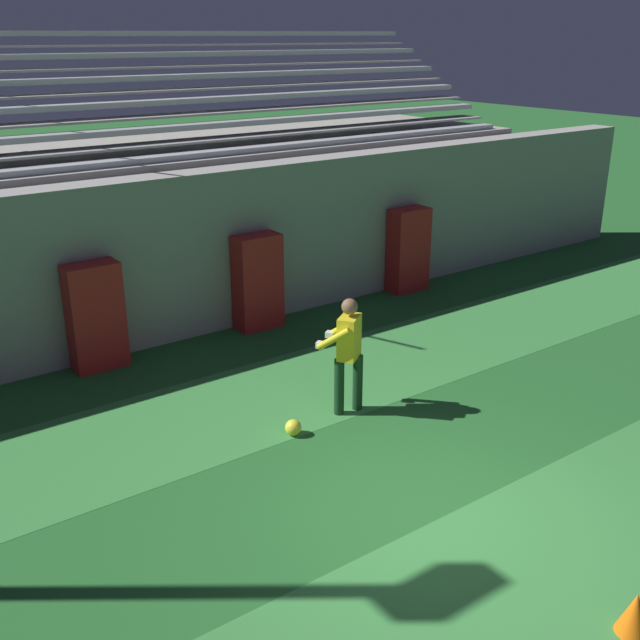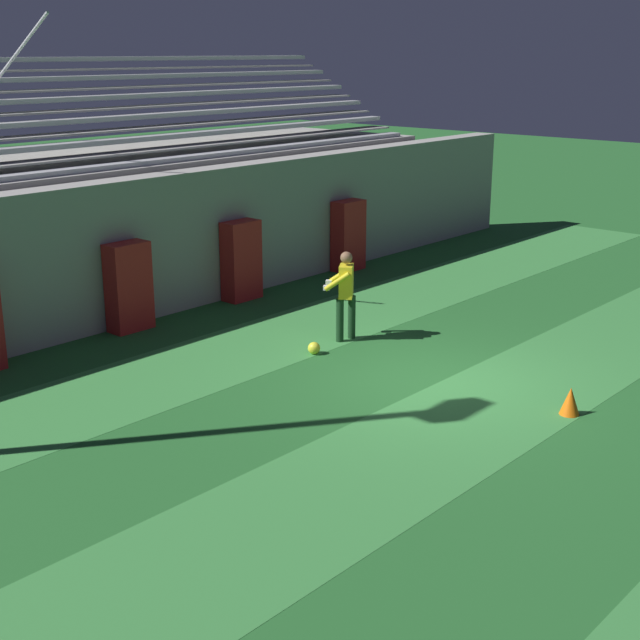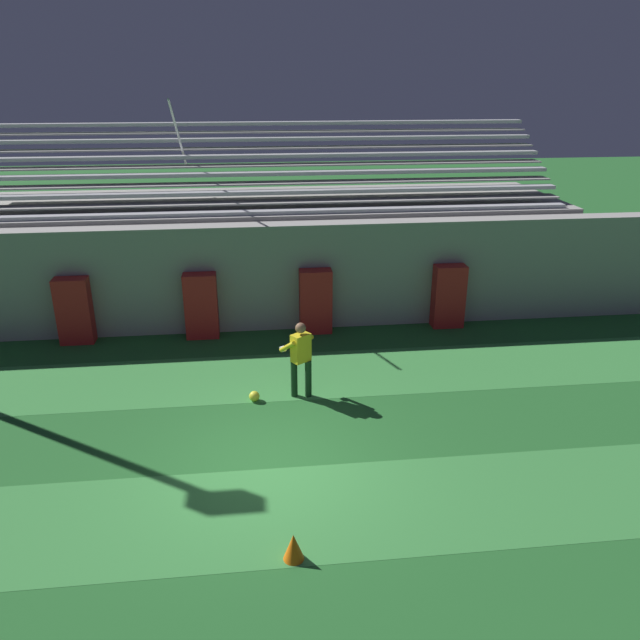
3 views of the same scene
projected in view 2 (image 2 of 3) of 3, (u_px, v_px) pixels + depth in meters
name	position (u px, v px, depth m)	size (l,w,h in m)	color
ground_plane	(431.00, 383.00, 14.39)	(80.00, 80.00, 0.00)	#236028
turf_stripe_mid	(500.00, 402.00, 13.58)	(28.00, 2.36, 0.01)	#38843D
turf_stripe_far	(278.00, 338.00, 16.58)	(28.00, 2.36, 0.01)	#38843D
back_wall	(169.00, 242.00, 18.11)	(24.00, 0.60, 2.80)	#999691
padding_pillar_gate_left	(129.00, 287.00, 16.87)	(0.83, 0.44, 1.70)	#B21E1E
padding_pillar_gate_right	(241.00, 261.00, 18.97)	(0.83, 0.44, 1.70)	#B21E1E
padding_pillar_far_right	(348.00, 236.00, 21.52)	(0.83, 0.44, 1.70)	#B21E1E
bleacher_stand	(92.00, 221.00, 19.79)	(18.00, 4.75, 5.83)	#999691
goalkeeper	(345.00, 290.00, 16.24)	(0.74, 0.72, 1.67)	#143319
soccer_ball	(314.00, 348.00, 15.71)	(0.22, 0.22, 0.22)	yellow
traffic_cone	(570.00, 401.00, 13.07)	(0.30, 0.30, 0.42)	orange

